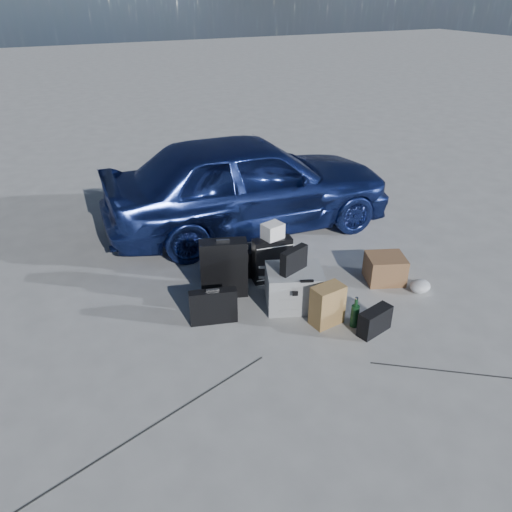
{
  "coord_description": "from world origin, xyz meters",
  "views": [
    {
      "loc": [
        -2.32,
        -3.6,
        3.18
      ],
      "look_at": [
        -0.21,
        0.85,
        0.49
      ],
      "focal_mm": 35.0,
      "sensor_mm": 36.0,
      "label": 1
    }
  ],
  "objects_px": {
    "briefcase": "(213,307)",
    "green_bottle": "(355,312)",
    "pelican_case": "(294,287)",
    "cardboard_box": "(385,269)",
    "suitcase_right": "(272,260)",
    "duffel_bag": "(229,261)",
    "suitcase_left": "(224,268)",
    "car": "(249,183)"
  },
  "relations": [
    {
      "from": "suitcase_left",
      "to": "cardboard_box",
      "type": "xyz_separation_m",
      "value": [
        1.87,
        -0.54,
        -0.18
      ]
    },
    {
      "from": "green_bottle",
      "to": "pelican_case",
      "type": "bearing_deg",
      "value": 121.12
    },
    {
      "from": "briefcase",
      "to": "green_bottle",
      "type": "height_order",
      "value": "briefcase"
    },
    {
      "from": "briefcase",
      "to": "green_bottle",
      "type": "xyz_separation_m",
      "value": [
        1.31,
        -0.7,
        -0.02
      ]
    },
    {
      "from": "duffel_bag",
      "to": "green_bottle",
      "type": "xyz_separation_m",
      "value": [
        0.77,
        -1.57,
        -0.0
      ]
    },
    {
      "from": "pelican_case",
      "to": "briefcase",
      "type": "distance_m",
      "value": 0.93
    },
    {
      "from": "suitcase_left",
      "to": "duffel_bag",
      "type": "xyz_separation_m",
      "value": [
        0.23,
        0.41,
        -0.17
      ]
    },
    {
      "from": "suitcase_right",
      "to": "cardboard_box",
      "type": "height_order",
      "value": "suitcase_right"
    },
    {
      "from": "pelican_case",
      "to": "suitcase_left",
      "type": "relative_size",
      "value": 0.88
    },
    {
      "from": "pelican_case",
      "to": "suitcase_right",
      "type": "xyz_separation_m",
      "value": [
        0.02,
        0.58,
        0.06
      ]
    },
    {
      "from": "suitcase_left",
      "to": "cardboard_box",
      "type": "bearing_deg",
      "value": 1.88
    },
    {
      "from": "car",
      "to": "suitcase_left",
      "type": "relative_size",
      "value": 5.92
    },
    {
      "from": "pelican_case",
      "to": "suitcase_left",
      "type": "distance_m",
      "value": 0.82
    },
    {
      "from": "car",
      "to": "suitcase_left",
      "type": "height_order",
      "value": "car"
    },
    {
      "from": "pelican_case",
      "to": "duffel_bag",
      "type": "relative_size",
      "value": 0.89
    },
    {
      "from": "cardboard_box",
      "to": "suitcase_left",
      "type": "bearing_deg",
      "value": 163.82
    },
    {
      "from": "pelican_case",
      "to": "cardboard_box",
      "type": "height_order",
      "value": "pelican_case"
    },
    {
      "from": "suitcase_right",
      "to": "duffel_bag",
      "type": "xyz_separation_m",
      "value": [
        -0.41,
        0.36,
        -0.11
      ]
    },
    {
      "from": "suitcase_right",
      "to": "green_bottle",
      "type": "relative_size",
      "value": 1.63
    },
    {
      "from": "suitcase_right",
      "to": "pelican_case",
      "type": "bearing_deg",
      "value": -83.85
    },
    {
      "from": "cardboard_box",
      "to": "green_bottle",
      "type": "relative_size",
      "value": 1.29
    },
    {
      "from": "suitcase_right",
      "to": "cardboard_box",
      "type": "distance_m",
      "value": 1.37
    },
    {
      "from": "car",
      "to": "pelican_case",
      "type": "height_order",
      "value": "car"
    },
    {
      "from": "cardboard_box",
      "to": "green_bottle",
      "type": "xyz_separation_m",
      "value": [
        -0.87,
        -0.61,
        0.01
      ]
    },
    {
      "from": "car",
      "to": "pelican_case",
      "type": "bearing_deg",
      "value": 173.29
    },
    {
      "from": "duffel_bag",
      "to": "green_bottle",
      "type": "height_order",
      "value": "duffel_bag"
    },
    {
      "from": "pelican_case",
      "to": "cardboard_box",
      "type": "xyz_separation_m",
      "value": [
        1.25,
        -0.02,
        -0.06
      ]
    },
    {
      "from": "car",
      "to": "suitcase_left",
      "type": "xyz_separation_m",
      "value": [
        -1.02,
        -1.55,
        -0.35
      ]
    },
    {
      "from": "duffel_bag",
      "to": "pelican_case",
      "type": "bearing_deg",
      "value": -46.78
    },
    {
      "from": "car",
      "to": "duffel_bag",
      "type": "height_order",
      "value": "car"
    },
    {
      "from": "car",
      "to": "pelican_case",
      "type": "xyz_separation_m",
      "value": [
        -0.39,
        -2.07,
        -0.48
      ]
    },
    {
      "from": "pelican_case",
      "to": "duffel_bag",
      "type": "height_order",
      "value": "pelican_case"
    },
    {
      "from": "suitcase_left",
      "to": "suitcase_right",
      "type": "xyz_separation_m",
      "value": [
        0.64,
        0.06,
        -0.07
      ]
    },
    {
      "from": "duffel_bag",
      "to": "cardboard_box",
      "type": "relative_size",
      "value": 1.56
    },
    {
      "from": "pelican_case",
      "to": "briefcase",
      "type": "bearing_deg",
      "value": -163.52
    },
    {
      "from": "briefcase",
      "to": "suitcase_right",
      "type": "bearing_deg",
      "value": 42.62
    },
    {
      "from": "cardboard_box",
      "to": "green_bottle",
      "type": "bearing_deg",
      "value": -144.89
    },
    {
      "from": "pelican_case",
      "to": "cardboard_box",
      "type": "distance_m",
      "value": 1.25
    },
    {
      "from": "briefcase",
      "to": "suitcase_right",
      "type": "distance_m",
      "value": 1.08
    },
    {
      "from": "suitcase_right",
      "to": "cardboard_box",
      "type": "bearing_deg",
      "value": -18.0
    },
    {
      "from": "duffel_bag",
      "to": "green_bottle",
      "type": "relative_size",
      "value": 2.01
    },
    {
      "from": "pelican_case",
      "to": "suitcase_left",
      "type": "bearing_deg",
      "value": 160.85
    }
  ]
}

